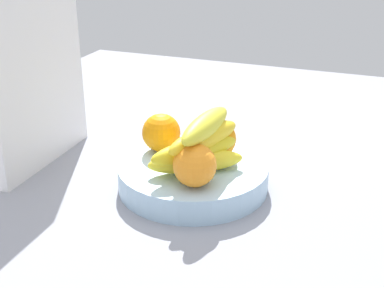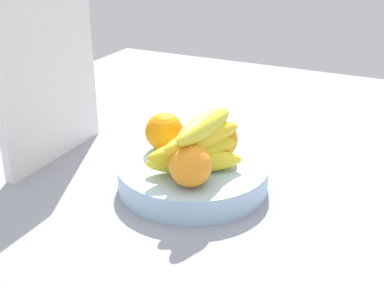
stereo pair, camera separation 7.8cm
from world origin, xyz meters
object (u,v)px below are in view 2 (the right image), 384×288
Objects in this scene: banana_bunch at (199,144)px; cutting_board at (48,72)px; orange_front_right at (190,165)px; fruit_bowl at (192,175)px; orange_center at (218,140)px; orange_front_left at (164,132)px.

banana_bunch is 0.49× the size of cutting_board.
orange_front_right is 0.20× the size of cutting_board.
orange_front_right is at bearing -155.80° from fruit_bowl.
banana_bunch is at bearing 172.89° from orange_center.
cutting_board is (-4.69, 34.48, 9.70)cm from orange_center.
orange_front_right is 5.68cm from banana_bunch.
orange_front_left is 1.00× the size of orange_center.
orange_front_right is (-10.94, -10.94, 0.00)cm from orange_front_left.
banana_bunch is (-1.98, -2.31, 7.62)cm from fruit_bowl.
orange_center is 0.20× the size of cutting_board.
orange_front_right is 0.42× the size of banana_bunch.
orange_front_left is at bearing -81.77° from cutting_board.
orange_center is (0.88, -10.76, 0.00)cm from orange_front_left.
orange_front_left is 15.47cm from orange_front_right.
cutting_board is (-3.81, 23.72, 9.70)cm from orange_front_left.
orange_front_right is at bearing -169.58° from banana_bunch.
fruit_bowl is at bearing -115.33° from orange_front_left.
orange_center is at bearing -34.72° from fruit_bowl.
orange_center is at bearing -83.15° from cutting_board.
orange_center is at bearing 0.85° from orange_front_right.
cutting_board reaches higher than banana_bunch.
cutting_board is (7.14, 34.66, 9.70)cm from orange_front_right.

